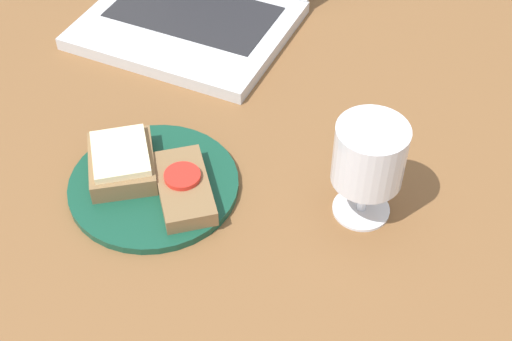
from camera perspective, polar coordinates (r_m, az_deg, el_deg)
name	(u,v)px	position (r cm, az deg, el deg)	size (l,w,h in cm)	color
wooden_table	(243,194)	(90.64, -1.06, -1.91)	(140.00, 140.00, 3.00)	brown
plate	(154,185)	(89.89, -8.17, -1.14)	(21.25, 21.25, 1.03)	#144733
sandwich_with_cheese	(122,161)	(90.36, -10.70, 0.73)	(12.39, 12.89, 3.52)	brown
sandwich_with_tomato	(184,187)	(86.87, -5.81, -1.32)	(12.26, 13.14, 2.77)	brown
wine_glass	(369,159)	(81.42, 9.03, 0.94)	(8.32, 8.32, 13.32)	white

